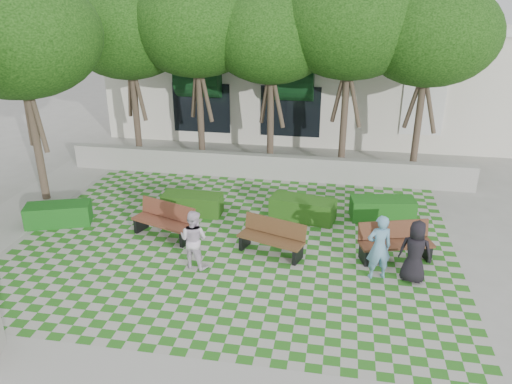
% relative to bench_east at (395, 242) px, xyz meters
% --- Properties ---
extents(ground, '(90.00, 90.00, 0.00)m').
position_rel_bench_east_xyz_m(ground, '(-4.31, -0.92, -0.48)').
color(ground, gray).
rests_on(ground, ground).
extents(lawn, '(12.00, 12.00, 0.00)m').
position_rel_bench_east_xyz_m(lawn, '(-4.31, 0.08, -0.48)').
color(lawn, '#2B721E').
rests_on(lawn, ground).
extents(sidewalk_west, '(2.00, 12.00, 0.01)m').
position_rel_bench_east_xyz_m(sidewalk_west, '(-11.51, 0.08, -0.48)').
color(sidewalk_west, '#9E9B93').
rests_on(sidewalk_west, ground).
extents(retaining_wall, '(15.00, 0.36, 0.90)m').
position_rel_bench_east_xyz_m(retaining_wall, '(-4.31, 5.28, -0.03)').
color(retaining_wall, '#9E9B93').
rests_on(retaining_wall, ground).
extents(bench_east, '(2.02, 1.16, 1.01)m').
position_rel_bench_east_xyz_m(bench_east, '(0.00, 0.00, 0.00)').
color(bench_east, '#522E1C').
rests_on(bench_east, ground).
extents(bench_mid, '(1.90, 1.15, 0.95)m').
position_rel_bench_east_xyz_m(bench_mid, '(-3.23, -0.27, -0.03)').
color(bench_mid, '#52341C').
rests_on(bench_mid, ground).
extents(bench_west, '(1.98, 1.24, 0.99)m').
position_rel_bench_east_xyz_m(bench_west, '(-6.41, 0.18, -0.01)').
color(bench_west, brown).
rests_on(bench_west, ground).
extents(hedge_east, '(2.02, 1.06, 0.67)m').
position_rel_bench_east_xyz_m(hedge_east, '(-0.17, 2.43, -0.15)').
color(hedge_east, '#165115').
rests_on(hedge_east, ground).
extents(hedge_midright, '(2.09, 1.17, 0.69)m').
position_rel_bench_east_xyz_m(hedge_midright, '(-2.60, 1.99, -0.14)').
color(hedge_midright, '#214E14').
rests_on(hedge_midright, ground).
extents(hedge_midleft, '(1.87, 0.77, 0.65)m').
position_rel_bench_east_xyz_m(hedge_midleft, '(-6.07, 1.81, -0.16)').
color(hedge_midleft, '#214D14').
rests_on(hedge_midleft, ground).
extents(hedge_west, '(2.01, 1.32, 0.65)m').
position_rel_bench_east_xyz_m(hedge_west, '(-9.82, 0.35, -0.16)').
color(hedge_west, '#155017').
rests_on(hedge_west, ground).
extents(person_blue, '(0.71, 0.57, 1.69)m').
position_rel_bench_east_xyz_m(person_blue, '(-0.50, -1.01, 0.36)').
color(person_blue, '#6599B9').
rests_on(person_blue, ground).
extents(person_dark, '(0.87, 0.66, 1.59)m').
position_rel_bench_east_xyz_m(person_dark, '(0.36, -0.99, 0.31)').
color(person_dark, black).
rests_on(person_dark, ground).
extents(person_white, '(0.88, 0.76, 1.56)m').
position_rel_bench_east_xyz_m(person_white, '(-5.09, -1.28, 0.30)').
color(person_white, silver).
rests_on(person_white, ground).
extents(tree_row, '(17.70, 13.40, 7.41)m').
position_rel_bench_east_xyz_m(tree_row, '(-6.17, 5.04, 4.69)').
color(tree_row, '#47382B').
rests_on(tree_row, ground).
extents(building, '(18.00, 8.92, 5.15)m').
position_rel_bench_east_xyz_m(building, '(-3.38, 13.16, 2.03)').
color(building, silver).
rests_on(building, ground).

